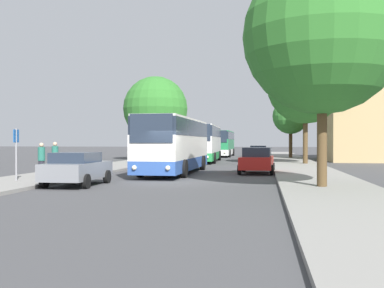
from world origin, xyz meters
TOP-DOWN VIEW (x-y plane):
  - ground_plane at (0.00, 0.00)m, footprint 300.00×300.00m
  - sidewalk_left at (-7.00, 0.00)m, footprint 4.00×120.00m
  - sidewalk_right at (7.00, 0.00)m, footprint 4.00×120.00m
  - bus_front at (-1.09, 5.81)m, footprint 2.86×11.53m
  - bus_middle at (-1.39, 21.71)m, footprint 3.08×11.81m
  - bus_rear at (-1.09, 37.87)m, footprint 2.80×11.17m
  - parked_car_left_curb at (-3.87, -2.57)m, footprint 2.08×4.14m
  - parked_car_right_near at (3.95, 6.39)m, footprint 2.24×4.21m
  - parked_car_right_far at (3.82, 24.27)m, footprint 2.01×3.98m
  - bus_stop_sign at (-6.98, -2.28)m, footprint 0.08×0.45m
  - pedestrian_waiting_near at (-6.92, -0.00)m, footprint 0.36×0.36m
  - pedestrian_waiting_far at (-7.01, 1.70)m, footprint 0.36×0.36m
  - tree_left_near at (-6.89, 24.46)m, footprint 6.75×6.75m
  - tree_left_far at (-7.17, 29.08)m, footprint 4.30×4.30m
  - tree_right_near at (6.69, -2.76)m, footprint 6.41×6.41m
  - tree_right_mid at (7.39, 30.70)m, footprint 4.08×4.08m
  - tree_right_far at (7.78, 16.85)m, footprint 6.31×6.31m

SIDE VIEW (x-z plane):
  - ground_plane at x=0.00m, z-range 0.00..0.00m
  - sidewalk_left at x=-7.00m, z-range 0.00..0.15m
  - sidewalk_right at x=7.00m, z-range 0.00..0.15m
  - parked_car_left_curb at x=-3.87m, z-range 0.04..1.53m
  - parked_car_right_far at x=3.82m, z-range 0.03..1.59m
  - parked_car_right_near at x=3.95m, z-range 0.02..1.63m
  - pedestrian_waiting_near at x=-6.92m, z-range 0.16..1.92m
  - pedestrian_waiting_far at x=-7.01m, z-range 0.16..1.96m
  - bus_stop_sign at x=-6.98m, z-range 0.45..2.87m
  - bus_rear at x=-1.09m, z-range 0.12..3.46m
  - bus_front at x=-1.09m, z-range 0.12..3.49m
  - bus_middle at x=-1.39m, z-range 0.12..3.62m
  - tree_right_mid at x=7.39m, z-range 1.47..8.25m
  - tree_left_near at x=-6.89m, z-range 1.10..9.78m
  - tree_left_far at x=-7.17m, z-range 1.82..9.52m
  - tree_right_near at x=6.69m, z-range 1.60..10.93m
  - tree_right_far at x=7.78m, z-range 1.79..11.41m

